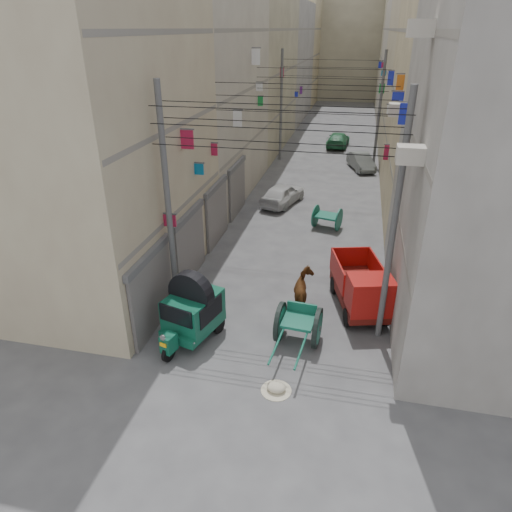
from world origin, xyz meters
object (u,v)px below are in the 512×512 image
(auto_rickshaw, at_px, (192,310))
(second_cart, at_px, (327,217))
(tonga_cart, at_px, (298,324))
(feed_sack, at_px, (276,387))
(horse, at_px, (305,293))
(distant_car_white, at_px, (283,194))
(distant_car_green, at_px, (338,140))
(distant_car_grey, at_px, (361,162))
(mini_truck, at_px, (363,292))

(auto_rickshaw, xyz_separation_m, second_cart, (3.57, 10.35, -0.48))
(tonga_cart, xyz_separation_m, feed_sack, (-0.28, -2.40, -0.56))
(horse, height_order, distant_car_white, horse)
(auto_rickshaw, relative_size, distant_car_green, 0.66)
(horse, bearing_deg, distant_car_grey, -105.98)
(tonga_cart, bearing_deg, auto_rickshaw, -166.85)
(auto_rickshaw, relative_size, second_cart, 1.77)
(mini_truck, xyz_separation_m, distant_car_grey, (-0.33, 19.30, -0.33))
(tonga_cart, distance_m, horse, 1.96)
(distant_car_green, bearing_deg, tonga_cart, 94.46)
(auto_rickshaw, xyz_separation_m, tonga_cart, (3.43, 0.51, -0.41))
(feed_sack, bearing_deg, distant_car_grey, 85.33)
(auto_rickshaw, height_order, feed_sack, auto_rickshaw)
(auto_rickshaw, xyz_separation_m, mini_truck, (5.42, 2.66, -0.19))
(horse, relative_size, distant_car_grey, 0.49)
(feed_sack, distance_m, distant_car_white, 15.51)
(feed_sack, bearing_deg, horse, 86.87)
(mini_truck, relative_size, feed_sack, 6.64)
(mini_truck, xyz_separation_m, horse, (-2.04, -0.19, -0.18))
(tonga_cart, xyz_separation_m, distant_car_green, (-0.41, 28.34, -0.09))
(auto_rickshaw, distance_m, mini_truck, 6.04)
(mini_truck, relative_size, distant_car_green, 0.88)
(mini_truck, bearing_deg, feed_sack, -132.19)
(tonga_cart, height_order, distant_car_grey, tonga_cart)
(feed_sack, xyz_separation_m, distant_car_white, (-2.40, 15.32, 0.49))
(auto_rickshaw, bearing_deg, mini_truck, 41.50)
(mini_truck, relative_size, horse, 2.12)
(auto_rickshaw, height_order, tonga_cart, auto_rickshaw)
(tonga_cart, relative_size, distant_car_white, 0.83)
(auto_rickshaw, relative_size, mini_truck, 0.75)
(tonga_cart, relative_size, horse, 1.76)
(mini_truck, bearing_deg, distant_car_green, 79.60)
(feed_sack, distance_m, distant_car_grey, 23.94)
(horse, distance_m, distant_car_grey, 19.57)
(feed_sack, bearing_deg, mini_truck, 63.45)
(tonga_cart, bearing_deg, distant_car_white, 106.39)
(distant_car_white, bearing_deg, feed_sack, 115.16)
(second_cart, bearing_deg, distant_car_white, 146.55)
(mini_truck, height_order, distant_car_grey, mini_truck)
(distant_car_green, bearing_deg, feed_sack, 93.87)
(auto_rickshaw, relative_size, tonga_cart, 0.91)
(tonga_cart, xyz_separation_m, mini_truck, (1.99, 2.15, 0.22))
(mini_truck, height_order, distant_car_green, mini_truck)
(tonga_cart, height_order, feed_sack, tonga_cart)
(distant_car_white, distance_m, distant_car_grey, 9.59)
(tonga_cart, bearing_deg, mini_truck, 51.83)
(horse, xyz_separation_m, distant_car_green, (-0.36, 26.38, -0.12))
(second_cart, distance_m, feed_sack, 12.26)
(second_cart, bearing_deg, distant_car_green, 105.66)
(auto_rickshaw, height_order, distant_car_green, auto_rickshaw)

